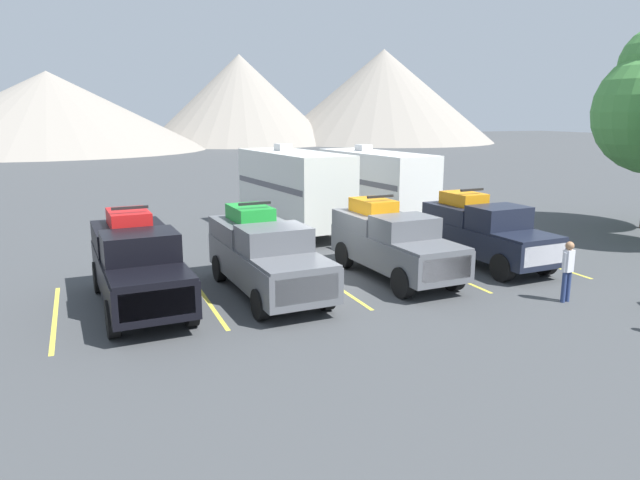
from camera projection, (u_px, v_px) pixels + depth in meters
name	position (u px, v px, depth m)	size (l,w,h in m)	color
ground_plane	(323.00, 277.00, 18.96)	(240.00, 240.00, 0.00)	#3F4244
pickup_truck_a	(137.00, 262.00, 16.00)	(2.35, 5.90, 2.66)	black
pickup_truck_b	(265.00, 253.00, 17.20)	(2.36, 5.88, 2.60)	#595B60
pickup_truck_c	(392.00, 241.00, 18.82)	(2.28, 5.50, 2.58)	#595B60
pickup_truck_d	(484.00, 231.00, 20.42)	(2.29, 5.33, 2.59)	black
lot_stripe_a	(55.00, 316.00, 15.32)	(0.12, 5.50, 0.01)	gold
lot_stripe_b	(206.00, 298.00, 16.80)	(0.12, 5.50, 0.01)	gold
lot_stripe_c	(332.00, 283.00, 18.29)	(0.12, 5.50, 0.01)	gold
lot_stripe_d	(439.00, 271.00, 19.77)	(0.12, 5.50, 0.01)	gold
lot_stripe_e	(532.00, 259.00, 21.26)	(0.12, 5.50, 0.01)	gold
camper_trailer_a	(294.00, 187.00, 25.65)	(3.22, 8.21, 3.89)	silver
camper_trailer_b	(375.00, 183.00, 27.92)	(3.11, 8.38, 3.73)	white
person_b	(568.00, 267.00, 16.31)	(0.39, 0.24, 1.75)	navy
mountain_ridge	(188.00, 102.00, 92.07)	(134.39, 45.15, 16.33)	gray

